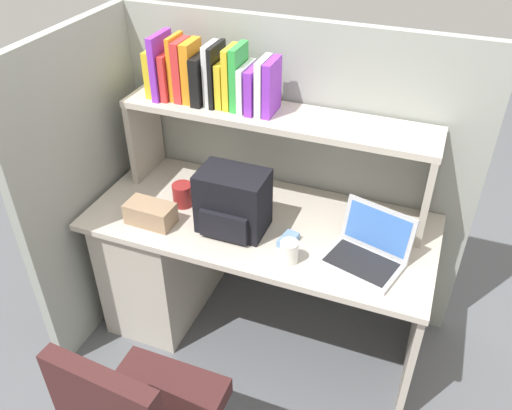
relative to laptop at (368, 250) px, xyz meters
name	(u,v)px	position (x,y,z in m)	size (l,w,h in m)	color
ground_plane	(259,328)	(-0.51, 0.09, -0.78)	(8.00, 8.00, 0.00)	#595B60
desk	(190,254)	(-0.90, 0.09, -0.38)	(1.60, 0.70, 0.73)	beige
cubicle_partition_rear	(286,172)	(-0.51, 0.47, -0.01)	(1.84, 0.05, 1.55)	#939991
cubicle_partition_left	(97,182)	(-1.36, 0.04, -0.01)	(0.05, 1.06, 1.55)	#939991
overhead_hutch	(276,133)	(-0.51, 0.29, 0.30)	(1.44, 0.28, 0.45)	#B3A99C
reference_books_on_shelf	(209,77)	(-0.84, 0.29, 0.52)	(0.61, 0.20, 0.29)	yellow
laptop	(368,250)	(0.00, 0.00, 0.00)	(0.37, 0.33, 0.22)	#B7BABF
backpack	(233,202)	(-0.61, 0.00, 0.09)	(0.30, 0.23, 0.29)	black
computer_mouse	(288,240)	(-0.34, -0.01, -0.03)	(0.06, 0.10, 0.03)	#7299C6
paper_cup	(289,252)	(-0.30, -0.13, 0.00)	(0.08, 0.08, 0.10)	white
tissue_box	(151,214)	(-0.97, -0.10, 0.00)	(0.22, 0.12, 0.10)	#9E7F60
snack_canister	(183,195)	(-0.90, 0.08, 0.01)	(0.10, 0.10, 0.11)	maroon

